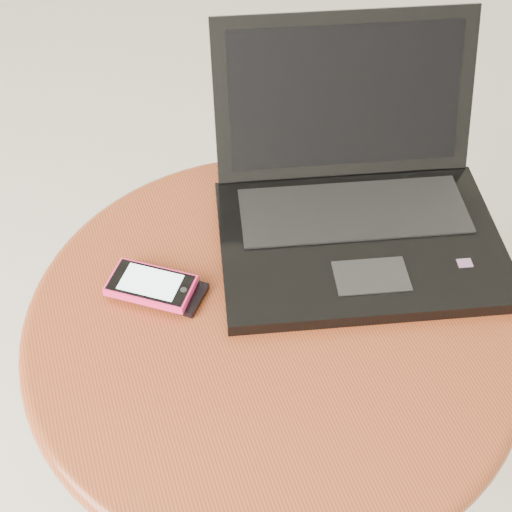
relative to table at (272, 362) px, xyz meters
name	(u,v)px	position (x,y,z in m)	size (l,w,h in m)	color
table	(272,362)	(0.00, 0.00, 0.00)	(0.62, 0.62, 0.49)	brown
laptop	(355,199)	(0.16, 0.12, 0.15)	(0.44, 0.42, 0.23)	black
phone_black	(164,290)	(-0.12, 0.08, 0.11)	(0.11, 0.11, 0.01)	black
phone_pink	(151,285)	(-0.13, 0.08, 0.12)	(0.12, 0.11, 0.01)	#FF246A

